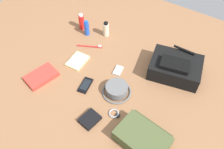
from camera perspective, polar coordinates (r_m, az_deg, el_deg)
The scene contains 14 objects.
ground_plane at distance 1.57m, azimuth 0.00°, elevation -1.21°, with size 2.64×2.02×0.02m, color #8A5E3D.
backpack at distance 1.60m, azimuth 14.98°, elevation 1.69°, with size 0.37×0.31×0.14m.
toiletry_pouch at distance 1.31m, azimuth 7.38°, elevation -14.89°, with size 0.29×0.26×0.08m.
bucket_hat at distance 1.47m, azimuth 1.13°, elevation -3.69°, with size 0.19×0.19×0.06m.
sunscreen_spray at distance 1.90m, azimuth -7.34°, elevation 12.50°, with size 0.04×0.04×0.13m.
deodorant_spray at distance 1.84m, azimuth -6.12°, elevation 11.04°, with size 0.04×0.04×0.12m.
lotion_bottle at distance 1.82m, azimuth -1.46°, elevation 10.84°, with size 0.04×0.04×0.12m.
paperback_novel at distance 1.62m, azimuth -16.68°, elevation -0.42°, with size 0.18×0.23×0.03m.
cell_phone at distance 1.53m, azimuth -6.41°, elevation -2.58°, with size 0.08×0.13×0.01m.
media_player at distance 1.60m, azimuth 1.49°, elevation 0.97°, with size 0.07×0.09×0.01m.
wristwatch at distance 1.40m, azimuth 0.57°, elevation -9.41°, with size 0.07×0.06×0.01m.
toothbrush at distance 1.76m, azimuth -5.14°, elevation 6.78°, with size 0.17×0.09×0.02m.
wallet at distance 1.38m, azimuth -5.37°, elevation -10.67°, with size 0.09×0.11×0.02m, color black.
notepad at distance 1.67m, azimuth -8.31°, elevation 3.25°, with size 0.11×0.15×0.02m, color beige.
Camera 1 is at (0.53, -0.82, 1.22)m, focal length 37.94 mm.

